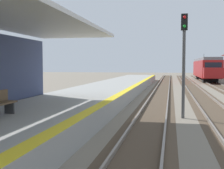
# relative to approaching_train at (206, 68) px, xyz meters

# --- Properties ---
(station_platform) EXTENTS (5.00, 80.00, 0.91)m
(station_platform) POSITION_rel_approaching_train_xyz_m (-11.20, -38.78, -1.73)
(station_platform) COLOR #999993
(station_platform) RESTS_ON ground
(track_pair_nearest_platform) EXTENTS (2.34, 120.00, 0.16)m
(track_pair_nearest_platform) POSITION_rel_approaching_train_xyz_m (-6.80, -34.78, -2.13)
(track_pair_nearest_platform) COLOR #4C3D2D
(track_pair_nearest_platform) RESTS_ON ground
(track_pair_middle) EXTENTS (2.34, 120.00, 0.16)m
(track_pair_middle) POSITION_rel_approaching_train_xyz_m (-3.40, -34.78, -2.13)
(track_pair_middle) COLOR #4C3D2D
(track_pair_middle) RESTS_ON ground
(approaching_train) EXTENTS (2.93, 19.60, 4.76)m
(approaching_train) POSITION_rel_approaching_train_xyz_m (0.00, 0.00, 0.00)
(approaching_train) COLOR maroon
(approaching_train) RESTS_ON ground
(rail_signal_post) EXTENTS (0.32, 0.34, 5.20)m
(rail_signal_post) POSITION_rel_approaching_train_xyz_m (-5.27, -37.59, 1.02)
(rail_signal_post) COLOR #4C4C4C
(rail_signal_post) RESTS_ON ground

